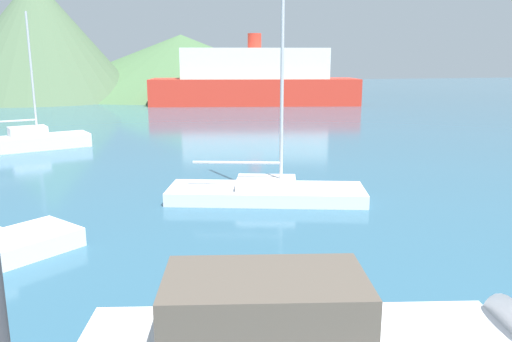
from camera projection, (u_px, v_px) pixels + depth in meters
name	position (u px, v px, depth m)	size (l,w,h in m)	color
sailboat_inner	(29.00, 141.00, 28.05)	(6.73, 3.84, 7.50)	silver
sailboat_middle	(266.00, 190.00, 17.93)	(7.34, 4.26, 10.36)	silver
ferry_distant	(255.00, 80.00, 56.01)	(23.79, 10.90, 7.81)	red
hill_west	(38.00, 39.00, 63.06)	(25.04, 25.04, 15.15)	#4C6647
hill_central	(181.00, 64.00, 76.79)	(44.99, 44.99, 8.74)	#476B42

